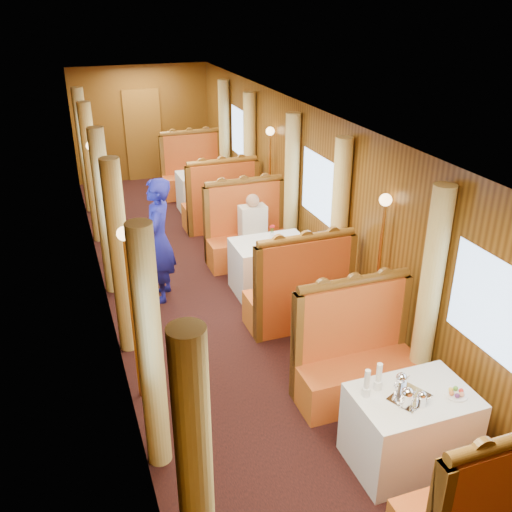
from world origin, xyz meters
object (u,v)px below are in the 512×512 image
teapot_left (407,400)px  rose_vase_far (206,165)px  passenger (253,224)px  banquette_far_fwd (221,206)px  table_near (410,428)px  banquette_mid_aft (247,237)px  steward (158,241)px  banquette_far_aft (193,175)px  fruit_plate (456,394)px  rose_vase_mid (272,230)px  table_far (206,192)px  table_mid (270,266)px  teapot_right (421,400)px  banquette_near_aft (355,361)px  banquette_mid_fwd (299,296)px  teapot_back (401,384)px  tea_tray (409,398)px

teapot_left → rose_vase_far: rose_vase_far is taller
passenger → banquette_far_fwd: bearing=90.0°
table_near → banquette_mid_aft: banquette_mid_aft is taller
table_near → steward: (-1.51, 3.80, 0.50)m
table_near → steward: size_ratio=0.60×
steward → banquette_mid_aft: bearing=134.6°
banquette_far_aft → passenger: 3.80m
fruit_plate → rose_vase_mid: size_ratio=0.55×
rose_vase_mid → table_far: bearing=90.4°
table_mid → teapot_right: bearing=-90.6°
banquette_mid_aft → teapot_left: size_ratio=7.40×
banquette_mid_aft → banquette_far_aft: same height
banquette_mid_aft → teapot_right: bearing=-90.4°
banquette_near_aft → teapot_right: 1.22m
table_near → banquette_mid_fwd: 2.49m
table_mid → teapot_right: teapot_right is taller
teapot_left → teapot_back: bearing=54.5°
banquette_far_fwd → banquette_far_aft: (0.00, 2.03, 0.00)m
rose_vase_far → passenger: 2.75m
steward → banquette_mid_fwd: bearing=68.2°
teapot_left → steward: (-1.35, 3.91, 0.05)m
table_far → banquette_near_aft: bearing=-90.0°
table_near → steward: bearing=111.6°
tea_tray → teapot_left: bearing=-137.6°
tea_tray → passenger: bearing=89.0°
rose_vase_mid → table_mid: bearing=-158.3°
table_mid → rose_vase_mid: size_ratio=2.92×
rose_vase_mid → banquette_mid_aft: bearing=91.4°
table_near → banquette_far_aft: 8.01m
banquette_near_aft → passenger: size_ratio=1.76×
table_near → rose_vase_mid: rose_vase_mid is taller
table_mid → steward: size_ratio=0.60×
table_near → tea_tray: bearing=-158.7°
teapot_back → rose_vase_far: bearing=74.0°
rose_vase_far → passenger: bearing=-90.2°
teapot_back → banquette_mid_fwd: bearing=72.8°
rose_vase_mid → table_near: bearing=-90.4°
table_mid → banquette_mid_fwd: (0.00, -1.01, 0.05)m
teapot_right → steward: bearing=126.2°
banquette_mid_fwd → rose_vase_far: (0.01, 4.48, 0.50)m
tea_tray → rose_vase_far: rose_vase_far is taller
banquette_far_aft → banquette_mid_fwd: bearing=-90.0°
table_far → steward: steward is taller
teapot_back → rose_vase_far: (0.09, 6.87, 0.11)m
banquette_near_aft → teapot_back: 1.00m
tea_tray → passenger: (0.07, 4.25, -0.02)m
table_near → banquette_near_aft: bearing=90.0°
table_mid → passenger: 0.81m
teapot_left → rose_vase_mid: (0.19, 3.62, 0.10)m
banquette_mid_aft → teapot_right: 4.67m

